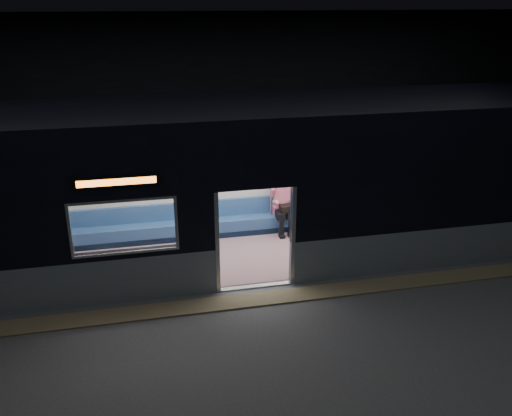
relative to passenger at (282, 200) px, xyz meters
name	(u,v)px	position (x,y,z in m)	size (l,w,h in m)	color
station_floor	(268,315)	(-1.21, -3.55, -0.83)	(24.00, 14.00, 0.01)	#47494C
station_envelope	(270,112)	(-1.21, -3.55, 2.84)	(24.00, 14.00, 5.00)	black
tactile_strip	(261,299)	(-1.21, -3.00, -0.81)	(22.80, 0.50, 0.03)	#8C7F59
metro_car	(240,175)	(-1.21, -1.00, 1.02)	(18.00, 3.04, 3.35)	gray
passenger	(282,200)	(0.00, 0.00, 0.00)	(0.47, 0.76, 1.43)	black
handbag	(287,208)	(0.04, -0.24, -0.13)	(0.32, 0.27, 0.16)	black
transit_map	(283,169)	(0.10, 0.31, 0.66)	(1.04, 0.03, 0.67)	white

